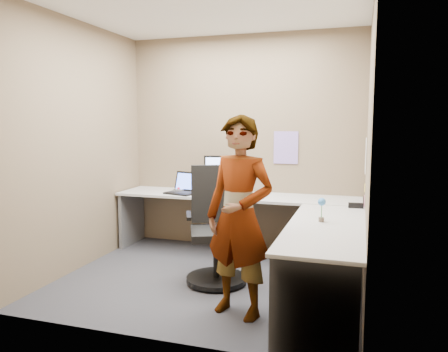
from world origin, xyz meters
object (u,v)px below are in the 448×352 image
(office_chair, at_px, (216,236))
(desk, at_px, (260,219))
(person, at_px, (239,217))
(monitor, at_px, (221,169))

(office_chair, bearing_deg, desk, 23.22)
(desk, bearing_deg, person, -86.47)
(desk, bearing_deg, monitor, 131.97)
(monitor, relative_size, office_chair, 0.37)
(office_chair, bearing_deg, monitor, 82.36)
(desk, relative_size, office_chair, 2.59)
(desk, height_order, person, person)
(office_chair, xyz_separation_m, person, (0.43, -0.68, 0.36))
(desk, distance_m, person, 1.10)
(office_chair, distance_m, person, 0.89)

